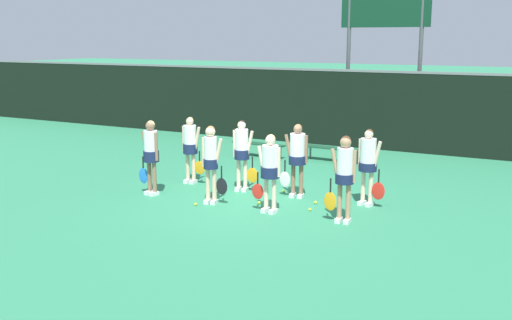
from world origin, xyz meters
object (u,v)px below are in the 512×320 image
object	(u,v)px
player_7	(368,161)
tennis_ball_3	(310,209)
tennis_ball_1	(259,203)
tennis_ball_6	(194,177)
player_3	(344,171)
tennis_ball_4	(316,202)
player_1	(211,158)
player_6	(297,154)
scoreboard	(385,20)
tennis_ball_8	(196,204)
bench_far	(332,149)
bench_courtside	(258,145)
player_0	(151,151)
player_4	(190,145)
tennis_ball_5	(347,195)
player_5	(242,150)
tennis_ball_7	(214,190)
tennis_ball_2	(245,177)
player_2	(270,166)
tennis_ball_0	(284,191)

from	to	relation	value
player_7	tennis_ball_3	world-z (taller)	player_7
tennis_ball_1	tennis_ball_6	size ratio (longest dim) A/B	0.97
player_3	player_7	distance (m)	1.46
player_7	tennis_ball_4	bearing A→B (deg)	-145.61
player_1	player_6	size ratio (longest dim) A/B	1.02
scoreboard	tennis_ball_6	distance (m)	9.07
player_7	tennis_ball_8	bearing A→B (deg)	-139.92
tennis_ball_6	player_7	bearing A→B (deg)	-4.34
bench_far	player_7	xyz separation A→B (m)	(2.41, -4.22, 0.66)
bench_courtside	player_0	world-z (taller)	player_0
player_4	tennis_ball_5	world-z (taller)	player_4
tennis_ball_5	player_0	bearing A→B (deg)	-154.92
player_6	tennis_ball_8	size ratio (longest dim) A/B	25.70
bench_far	player_5	xyz separation A→B (m)	(-0.72, -4.38, 0.66)
bench_courtside	tennis_ball_1	bearing A→B (deg)	-56.51
player_3	tennis_ball_7	size ratio (longest dim) A/B	25.57
tennis_ball_2	tennis_ball_5	bearing A→B (deg)	-9.95
player_0	player_2	world-z (taller)	player_0
player_3	player_7	world-z (taller)	player_3
tennis_ball_4	tennis_ball_5	bearing A→B (deg)	65.38
player_0	player_7	world-z (taller)	player_0
player_0	tennis_ball_4	world-z (taller)	player_0
bench_far	tennis_ball_7	world-z (taller)	bench_far
player_0	player_5	bearing A→B (deg)	48.30
tennis_ball_7	tennis_ball_8	bearing A→B (deg)	-75.80
tennis_ball_4	tennis_ball_5	distance (m)	1.03
tennis_ball_7	player_5	bearing A→B (deg)	29.55
bench_courtside	tennis_ball_0	xyz separation A→B (m)	(2.59, -3.64, -0.35)
player_1	tennis_ball_3	size ratio (longest dim) A/B	26.55
scoreboard	player_2	xyz separation A→B (m)	(0.25, -9.32, -3.29)
player_1	player_2	world-z (taller)	player_1
bench_courtside	player_6	size ratio (longest dim) A/B	1.05
bench_far	tennis_ball_2	size ratio (longest dim) A/B	27.26
player_2	tennis_ball_6	size ratio (longest dim) A/B	24.96
player_1	tennis_ball_4	size ratio (longest dim) A/B	25.11
player_1	tennis_ball_7	size ratio (longest dim) A/B	25.35
tennis_ball_4	tennis_ball_6	distance (m)	3.93
bench_far	tennis_ball_0	bearing A→B (deg)	-84.48
player_3	tennis_ball_1	distance (m)	2.43
player_5	tennis_ball_8	world-z (taller)	player_5
tennis_ball_3	player_2	bearing A→B (deg)	-145.90
player_2	player_3	bearing A→B (deg)	5.24
player_1	tennis_ball_1	size ratio (longest dim) A/B	26.80
tennis_ball_3	tennis_ball_8	xyz separation A→B (m)	(-2.46, -0.81, 0.00)
player_4	tennis_ball_2	distance (m)	1.79
player_1	tennis_ball_0	size ratio (longest dim) A/B	27.29
player_2	player_7	xyz separation A→B (m)	(1.70, 1.52, 0.01)
player_0	scoreboard	bearing A→B (deg)	83.42
player_7	tennis_ball_1	bearing A→B (deg)	-142.61
player_0	tennis_ball_2	world-z (taller)	player_0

